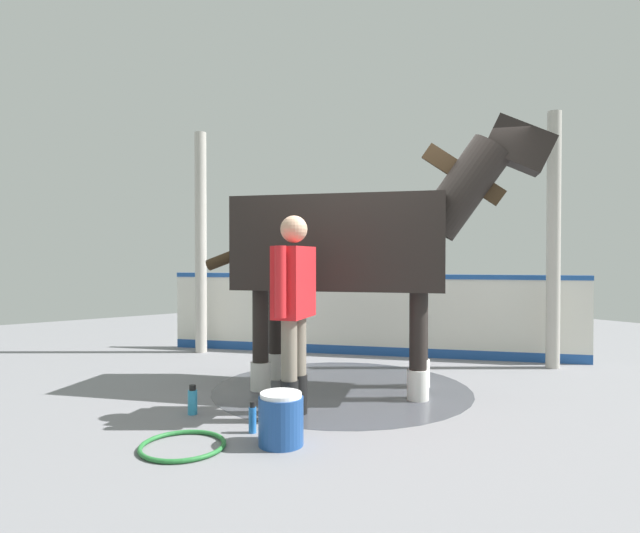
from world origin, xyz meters
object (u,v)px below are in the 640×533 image
Objects in this scene: bottle_shampoo at (193,401)px; hose_coil at (183,445)px; horse at (355,245)px; bottle_spray at (252,419)px; handler at (294,301)px; wash_bucket at (281,419)px.

bottle_shampoo is 0.79m from hose_coil.
horse reaches higher than bottle_shampoo.
horse is 2.05m from bottle_spray.
wash_bucket is at bearing 102.61° from handler.
bottle_shampoo is 1.06× the size of bottle_spray.
hose_coil is (0.54, -0.02, -0.09)m from bottle_spray.
wash_bucket is 0.70m from hose_coil.
wash_bucket is 1.49× the size of bottle_shampoo.
bottle_shampoo is (0.63, -0.59, -0.85)m from handler.
horse reaches higher than wash_bucket.
bottle_shampoo is (0.20, -1.05, -0.07)m from wash_bucket.
handler is at bearing 137.07° from bottle_shampoo.
hose_coil is at bearing -2.30° from bottle_spray.
handler reaches higher than bottle_shampoo.
handler is 4.52× the size of wash_bucket.
wash_bucket is at bearing 147.86° from hose_coil.
bottle_shampoo reaches higher than hose_coil.
hose_coil is at bearing -115.85° from horse.
hose_coil is (2.01, 0.48, -1.43)m from horse.
hose_coil is (1.01, 0.10, -0.94)m from handler.
bottle_spray is 0.39× the size of hose_coil.
horse is 1.17m from handler.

